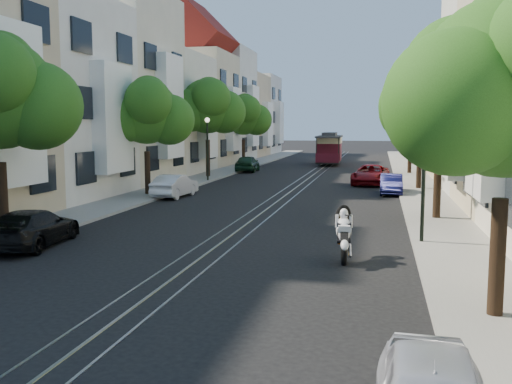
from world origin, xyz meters
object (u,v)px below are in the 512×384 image
Objects in this scene: tree_w_d at (244,116)px; tree_e_a at (509,91)px; tree_e_b at (442,100)px; tree_w_c at (208,107)px; parked_car_w_mid at (175,186)px; parked_car_w_far at (247,163)px; tree_w_b at (147,113)px; lamp_west at (207,139)px; lamp_east at (424,155)px; tree_e_c at (422,111)px; parked_car_e_mid at (391,184)px; tree_e_d at (412,111)px; sportbike_rider at (344,231)px; parked_car_w_near at (33,228)px; parked_car_e_far at (371,175)px; cable_car at (329,147)px.

tree_e_a is at bearing -69.73° from tree_w_d.
tree_e_b is 21.53m from tree_w_c.
parked_car_w_far is (0.00, 16.91, 0.07)m from parked_car_w_mid.
tree_w_b is at bearing -3.04° from parked_car_w_mid.
lamp_west is (0.84, -13.98, -1.75)m from tree_w_d.
lamp_east is at bearing 97.79° from tree_e_a.
tree_w_b is at bearing -157.38° from tree_e_c.
tree_e_a is 7.26m from lamp_east.
tree_e_c is at bearing 90.00° from tree_e_b.
parked_car_e_mid is (-0.70, 13.55, -2.29)m from lamp_east.
tree_e_d is 1.88× the size of parked_car_w_mid.
lamp_west is 1.23× the size of parked_car_e_mid.
sportbike_rider is (11.15, -12.62, -3.56)m from tree_w_b.
tree_e_a is 36.30m from parked_car_w_far.
parked_car_w_far is at bearing -96.52° from parked_car_w_near.
parked_car_e_far reaches higher than parked_car_w_mid.
tree_w_c is 11.01m from tree_w_d.
parked_car_e_far is 1.25× the size of parked_car_w_mid.
parked_car_w_mid is (-11.90, 9.81, -2.24)m from lamp_east.
tree_w_b is at bearing 130.27° from tree_e_a.
lamp_east is 1.00× the size of lamp_west.
tree_e_d is 15.25m from tree_w_d.
lamp_west is 9.01m from parked_car_w_far.
tree_e_c is 1.60× the size of parked_car_w_near.
parked_car_w_near is 1.12× the size of parked_car_w_mid.
tree_e_b is 5.41m from lamp_east.
tree_e_b reaches higher than cable_car.
lamp_west reaches higher than parked_car_w_mid.
tree_w_d is at bearing -147.59° from cable_car.
tree_w_b is (-14.40, -17.00, -0.47)m from tree_e_d.
lamp_east reaches higher than cable_car.
tree_e_a is 14.05m from parked_car_w_near.
tree_w_c reaches higher than lamp_west.
tree_w_c is at bearing -79.05° from parked_car_w_mid.
tree_e_c is 17.21m from parked_car_w_far.
parked_car_w_mid is (1.54, -11.17, -4.47)m from tree_w_c.
parked_car_e_far is (11.54, 8.57, -3.76)m from tree_w_b.
parked_car_e_mid is at bearing 127.23° from parked_car_w_far.
parked_car_w_far reaches higher than parked_car_w_near.
parked_car_e_mid is 19.84m from parked_car_w_near.
lamp_east is 12.44m from parked_car_w_near.
tree_e_a is at bearing 107.73° from parked_car_w_far.
tree_e_b is 15.60m from parked_car_w_near.
parked_car_e_mid is 0.85× the size of parked_car_w_far.
parked_car_w_mid is at bearing -154.39° from tree_e_c.
tree_w_c is 24.27m from parked_car_w_near.
lamp_east reaches higher than parked_car_w_mid.
tree_w_c is 3.80× the size of sportbike_rider.
parked_car_e_far is 12.92m from parked_car_w_far.
parked_car_e_mid is at bearing -158.45° from parked_car_w_mid.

